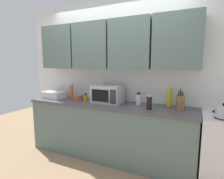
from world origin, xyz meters
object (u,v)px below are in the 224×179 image
at_px(microwave, 108,94).
at_px(knife_block, 180,102).
at_px(bottle_white_jar, 138,99).
at_px(bottle_soy_dark, 149,103).
at_px(dish_rack, 54,95).
at_px(bottle_amber_vinegar, 86,98).
at_px(bottle_yellow_mustard, 169,98).
at_px(bowl_ceramic_small, 78,98).
at_px(bottle_spice_jar, 71,91).
at_px(kettle, 223,112).

distance_m(microwave, knife_block, 1.11).
bearing_deg(bottle_white_jar, bottle_soy_dark, -47.17).
bearing_deg(bottle_white_jar, dish_rack, -175.16).
height_order(knife_block, bottle_white_jar, knife_block).
xyz_separation_m(dish_rack, bottle_amber_vinegar, (0.76, -0.10, 0.01)).
distance_m(bottle_yellow_mustard, bowl_ceramic_small, 1.54).
height_order(microwave, bottle_soy_dark, microwave).
height_order(knife_block, bottle_spice_jar, knife_block).
height_order(bottle_soy_dark, bottle_white_jar, bottle_soy_dark).
bearing_deg(microwave, bowl_ceramic_small, -177.86).
height_order(microwave, bottle_spice_jar, microwave).
height_order(knife_block, bottle_amber_vinegar, knife_block).
bearing_deg(kettle, microwave, 172.42).
bearing_deg(kettle, bottle_spice_jar, 173.81).
distance_m(bottle_spice_jar, bottle_white_jar, 1.27).
xyz_separation_m(bottle_spice_jar, bottle_yellow_mustard, (1.72, 0.10, 0.00)).
height_order(kettle, bottle_amber_vinegar, kettle).
bearing_deg(knife_block, bottle_amber_vinegar, -173.47).
bearing_deg(microwave, kettle, -7.58).
height_order(microwave, bottle_yellow_mustard, microwave).
bearing_deg(microwave, knife_block, 0.64).
height_order(bottle_yellow_mustard, bowl_ceramic_small, bottle_yellow_mustard).
relative_size(knife_block, bowl_ceramic_small, 1.65).
distance_m(kettle, bottle_spice_jar, 2.38).
xyz_separation_m(bottle_yellow_mustard, bowl_ceramic_small, (-1.53, -0.17, -0.09)).
xyz_separation_m(knife_block, bottle_white_jar, (-0.62, 0.07, -0.02)).
relative_size(microwave, bottle_soy_dark, 2.43).
bearing_deg(bowl_ceramic_small, bottle_amber_vinegar, -27.24).
xyz_separation_m(bottle_spice_jar, bottle_white_jar, (1.27, 0.04, -0.04)).
height_order(bottle_yellow_mustard, bottle_white_jar, bottle_yellow_mustard).
bearing_deg(bowl_ceramic_small, bottle_soy_dark, -6.11).
xyz_separation_m(kettle, bottle_yellow_mustard, (-0.65, 0.36, 0.05)).
bearing_deg(microwave, bottle_amber_vinegar, -155.47).
distance_m(bottle_amber_vinegar, bottle_white_jar, 0.86).
bearing_deg(bottle_spice_jar, kettle, -6.19).
height_order(kettle, microwave, microwave).
xyz_separation_m(dish_rack, bottle_soy_dark, (1.81, -0.11, 0.03)).
distance_m(microwave, dish_rack, 1.10).
xyz_separation_m(kettle, microwave, (-1.59, 0.21, 0.06)).
bearing_deg(bottle_white_jar, bottle_amber_vinegar, -164.13).
bearing_deg(bottle_yellow_mustard, microwave, -171.13).
distance_m(bottle_spice_jar, bottle_yellow_mustard, 1.73).
bearing_deg(dish_rack, bottle_spice_jar, 17.20).
height_order(microwave, dish_rack, microwave).
relative_size(microwave, bowl_ceramic_small, 2.75).
bearing_deg(bottle_amber_vinegar, bowl_ceramic_small, 152.76).
xyz_separation_m(knife_block, bottle_amber_vinegar, (-1.44, -0.17, -0.03)).
bearing_deg(bowl_ceramic_small, microwave, 2.14).
xyz_separation_m(kettle, bottle_white_jar, (-1.10, 0.29, 0.00)).
bearing_deg(bottle_yellow_mustard, bottle_spice_jar, -176.61).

